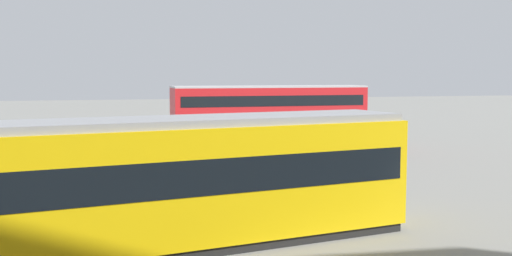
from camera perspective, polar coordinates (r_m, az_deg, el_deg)
The scene contains 7 objects.
ground_plane at distance 30.35m, azimuth -2.68°, elevation -3.39°, with size 160.00×160.00×0.00m, color gray.
double_decker_bus at distance 34.33m, azimuth 1.33°, elevation 0.96°, with size 11.74×2.58×3.89m.
tram_yellow at distance 15.61m, azimuth -6.23°, elevation -5.00°, with size 12.37×4.53×3.43m.
pedestrian_near_railing at distance 25.82m, azimuth -9.92°, elevation -2.80°, with size 0.45×0.45×1.69m.
pedestrian_crossing at distance 21.34m, azimuth 7.56°, elevation -4.33°, with size 0.42×0.42×1.76m.
pedestrian_railing at distance 23.49m, azimuth -2.54°, elevation -4.09°, with size 8.41×0.09×1.08m.
info_sign at distance 23.24m, azimuth -10.41°, elevation -1.80°, with size 1.03×0.29×2.52m.
Camera 1 is at (6.48, 29.31, 4.54)m, focal length 41.19 mm.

